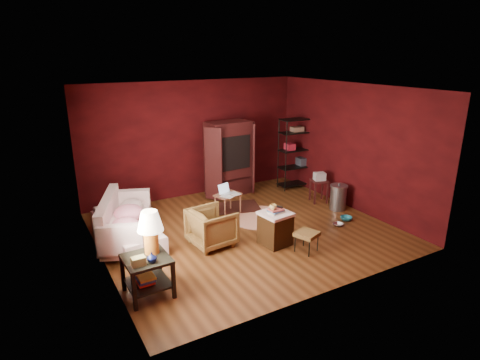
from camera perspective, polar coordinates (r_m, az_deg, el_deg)
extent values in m
cube|color=brown|center=(8.15, 0.70, -7.15)|extent=(5.50, 5.00, 0.02)
cube|color=white|center=(7.42, 0.78, 13.01)|extent=(5.50, 5.00, 0.02)
cube|color=#460A0B|center=(9.85, -6.67, 5.80)|extent=(5.50, 0.02, 2.80)
cube|color=#460A0B|center=(5.75, 13.47, -3.39)|extent=(5.50, 0.02, 2.80)
cube|color=#460A0B|center=(6.77, -19.90, -0.75)|extent=(0.02, 5.00, 2.80)
cube|color=#460A0B|center=(9.33, 15.60, 4.57)|extent=(0.02, 5.00, 2.80)
cube|color=white|center=(5.77, -18.01, -1.58)|extent=(0.02, 1.20, 1.40)
imported|color=#F7D6D5|center=(7.78, -15.85, -5.98)|extent=(0.77, 2.00, 0.76)
imported|color=black|center=(7.42, -4.02, -6.46)|extent=(0.77, 0.81, 0.77)
imported|color=#B2B4BA|center=(8.53, 13.84, -5.69)|extent=(0.22, 0.10, 0.21)
imported|color=teal|center=(8.84, 14.91, -4.80)|extent=(0.26, 0.14, 0.25)
imported|color=#0C123D|center=(5.86, -12.43, -10.71)|extent=(0.14, 0.15, 0.14)
imported|color=#D6BB68|center=(7.26, 4.74, -3.78)|extent=(0.15, 0.14, 0.13)
cube|color=black|center=(6.03, -13.18, -10.88)|extent=(0.65, 0.65, 0.04)
cube|color=black|center=(6.22, -12.92, -14.05)|extent=(0.61, 0.61, 0.03)
cube|color=black|center=(5.87, -14.80, -15.11)|extent=(0.05, 0.05, 0.59)
cube|color=black|center=(6.01, -9.44, -13.86)|extent=(0.05, 0.05, 0.59)
cube|color=black|center=(6.35, -16.34, -12.57)|extent=(0.05, 0.05, 0.59)
cube|color=black|center=(6.48, -11.38, -11.49)|extent=(0.05, 0.05, 0.59)
cylinder|color=orange|center=(6.06, -12.49, -8.53)|extent=(0.22, 0.22, 0.36)
cone|color=#F2E5C6|center=(5.93, -12.70, -5.68)|extent=(0.39, 0.39, 0.30)
cube|color=#928C4F|center=(5.82, -14.25, -11.15)|extent=(0.19, 0.13, 0.13)
cube|color=#D44635|center=(6.19, -13.43, -13.79)|extent=(0.24, 0.30, 0.03)
cube|color=blue|center=(6.17, -13.36, -13.47)|extent=(0.24, 0.30, 0.03)
cube|color=#EFE54F|center=(6.15, -13.29, -13.15)|extent=(0.24, 0.30, 0.03)
cube|color=#F7D6D5|center=(7.87, -15.69, -6.67)|extent=(1.33, 1.91, 0.37)
cube|color=#F7D6D5|center=(7.82, -18.21, -5.05)|extent=(0.79, 1.71, 0.74)
cube|color=#F7D6D5|center=(6.99, -16.67, -8.11)|extent=(0.75, 0.42, 0.51)
cube|color=#F7D6D5|center=(8.60, -15.13, -3.01)|extent=(0.75, 0.42, 0.51)
ellipsoid|color=#EE2167|center=(7.28, -15.98, -6.17)|extent=(0.62, 0.62, 0.26)
ellipsoid|color=#EE2167|center=(7.74, -15.54, -4.53)|extent=(0.70, 0.70, 0.30)
ellipsoid|color=#F7D6D5|center=(8.18, -15.15, -3.54)|extent=(0.58, 0.58, 0.24)
cube|color=#3C210E|center=(7.49, 5.03, -7.05)|extent=(0.54, 0.54, 0.58)
cube|color=#F7D6D5|center=(7.36, 5.10, -4.81)|extent=(0.58, 0.58, 0.05)
cube|color=beige|center=(7.35, 5.11, -4.53)|extent=(0.30, 0.25, 0.02)
cube|color=#466DA3|center=(7.34, 5.11, -4.36)|extent=(0.31, 0.26, 0.02)
cube|color=#BA4E46|center=(7.33, 5.12, -4.19)|extent=(0.27, 0.21, 0.02)
cube|color=black|center=(7.40, 5.46, -3.80)|extent=(0.13, 0.18, 0.02)
cube|color=black|center=(7.28, 9.49, -7.59)|extent=(0.47, 0.47, 0.07)
cube|color=black|center=(7.30, 9.47, -7.91)|extent=(0.42, 0.42, 0.02)
cylinder|color=black|center=(7.18, 9.81, -9.64)|extent=(0.02, 0.02, 0.30)
cylinder|color=black|center=(7.41, 10.99, -8.80)|extent=(0.02, 0.02, 0.30)
cylinder|color=black|center=(7.31, 7.83, -9.00)|extent=(0.02, 0.02, 0.30)
cylinder|color=black|center=(7.54, 9.04, -8.21)|extent=(0.02, 0.02, 0.30)
cylinder|color=beige|center=(8.74, 2.85, -5.29)|extent=(1.66, 1.66, 0.01)
cube|color=#451912|center=(9.24, -0.83, -3.88)|extent=(1.32, 1.06, 0.01)
cube|color=brown|center=(8.74, -1.75, -2.12)|extent=(0.63, 0.52, 0.03)
cylinder|color=brown|center=(8.56, -2.15, -4.17)|extent=(0.04, 0.04, 0.45)
cylinder|color=brown|center=(8.87, 0.06, -3.36)|extent=(0.04, 0.04, 0.45)
cylinder|color=brown|center=(8.77, -3.54, -3.64)|extent=(0.04, 0.04, 0.45)
cylinder|color=brown|center=(9.07, -1.35, -2.87)|extent=(0.04, 0.04, 0.45)
cube|color=silver|center=(8.75, -1.87, -1.95)|extent=(0.33, 0.27, 0.01)
cube|color=silver|center=(8.78, -2.33, -1.17)|extent=(0.30, 0.14, 0.20)
cube|color=silver|center=(8.60, -1.85, -2.34)|extent=(0.30, 0.33, 0.00)
cube|color=silver|center=(8.76, -0.78, -1.95)|extent=(0.22, 0.29, 0.00)
cube|color=#3F1212|center=(9.91, -1.69, 3.09)|extent=(1.10, 0.66, 1.83)
cube|color=black|center=(9.78, -1.40, 4.06)|extent=(0.90, 0.50, 0.82)
cube|color=#3F1212|center=(9.39, -3.78, 2.24)|extent=(0.31, 0.36, 1.73)
cube|color=#3F1212|center=(10.00, 1.94, 3.24)|extent=(0.26, 0.40, 1.73)
cube|color=#303235|center=(9.84, -1.54, 3.57)|extent=(0.63, 0.53, 0.50)
cube|color=black|center=(9.64, -0.75, 3.28)|extent=(0.48, 0.05, 0.39)
cube|color=#3F1212|center=(10.00, -1.52, 0.36)|extent=(0.90, 0.55, 0.05)
cylinder|color=black|center=(10.12, 6.55, 3.28)|extent=(0.03, 0.03, 1.83)
cylinder|color=black|center=(10.59, 10.44, 3.76)|extent=(0.03, 0.03, 1.83)
cylinder|color=black|center=(10.41, 5.46, 3.74)|extent=(0.03, 0.03, 1.83)
cylinder|color=black|center=(10.88, 9.29, 4.19)|extent=(0.03, 0.03, 1.83)
cube|color=black|center=(10.72, 7.79, -0.46)|extent=(0.91, 0.43, 0.03)
cube|color=black|center=(10.58, 7.89, 1.89)|extent=(0.91, 0.43, 0.03)
cube|color=black|center=(10.47, 7.99, 4.29)|extent=(0.91, 0.43, 0.03)
cube|color=black|center=(10.37, 8.10, 6.74)|extent=(0.91, 0.43, 0.03)
cube|color=black|center=(10.32, 8.18, 8.57)|extent=(0.91, 0.43, 0.03)
cube|color=maroon|center=(10.34, 7.08, 4.73)|extent=(0.22, 0.26, 0.16)
cube|color=#363743|center=(10.66, 8.82, 2.65)|extent=(0.27, 0.27, 0.20)
cube|color=#876451|center=(10.36, 8.12, 7.18)|extent=(0.31, 0.22, 0.12)
cube|color=#3F1212|center=(9.63, 11.21, -0.11)|extent=(0.45, 0.45, 0.04)
cube|color=#3F1212|center=(9.52, 10.62, -1.95)|extent=(0.05, 0.05, 0.52)
cube|color=#3F1212|center=(9.64, 12.31, -1.81)|extent=(0.05, 0.05, 0.52)
cube|color=#3F1212|center=(9.79, 9.95, -1.36)|extent=(0.05, 0.05, 0.52)
cube|color=#3F1212|center=(9.90, 11.60, -1.23)|extent=(0.05, 0.05, 0.52)
cube|color=silver|center=(9.60, 11.25, 0.51)|extent=(0.30, 0.27, 0.18)
cylinder|color=gray|center=(9.34, 13.78, -2.51)|extent=(0.39, 0.39, 0.54)
cylinder|color=gray|center=(9.24, 13.91, -0.83)|extent=(0.42, 0.42, 0.04)
sphere|color=gray|center=(9.23, 13.93, -0.62)|extent=(0.06, 0.06, 0.05)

